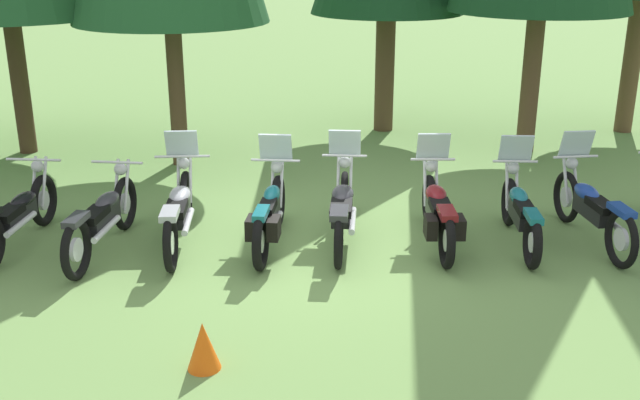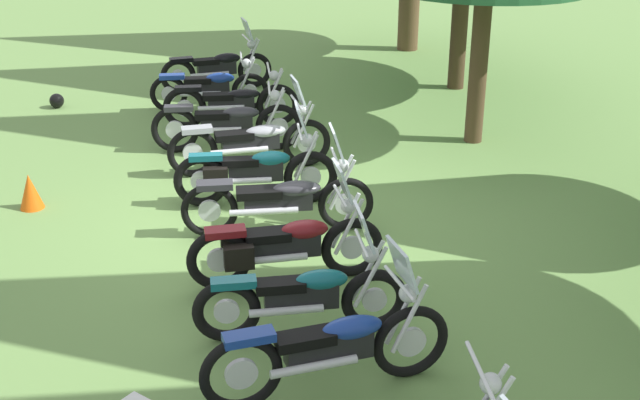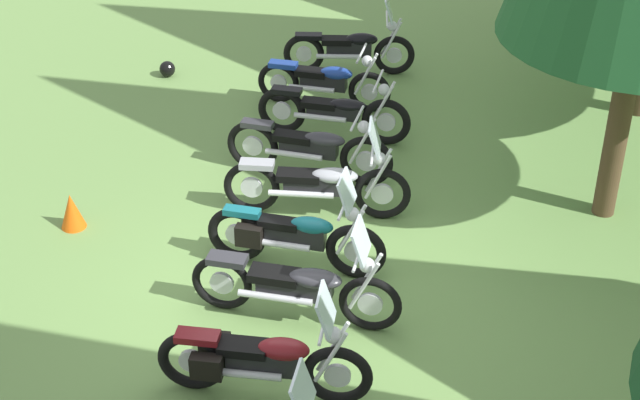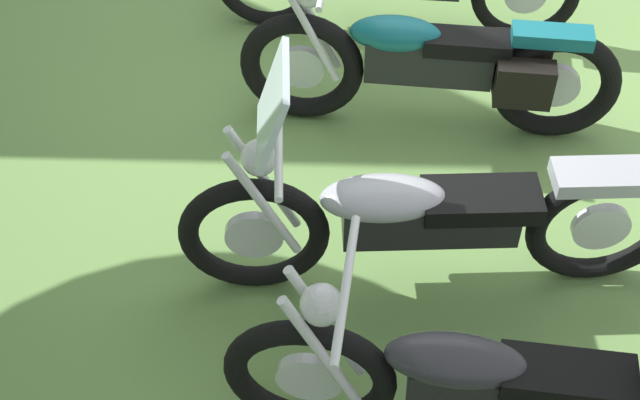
% 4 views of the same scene
% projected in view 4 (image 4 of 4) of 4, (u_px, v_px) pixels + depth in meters
% --- Properties ---
extents(ground_plane, '(80.00, 80.00, 0.00)m').
position_uv_depth(ground_plane, '(416.00, 69.00, 5.84)').
color(ground_plane, '#6B934C').
extents(motorcycle_3, '(0.79, 2.33, 1.02)m').
position_uv_depth(motorcycle_3, '(502.00, 387.00, 3.67)').
color(motorcycle_3, black).
rests_on(motorcycle_3, ground_plane).
extents(motorcycle_4, '(0.76, 2.43, 1.38)m').
position_uv_depth(motorcycle_4, '(423.00, 215.00, 4.30)').
color(motorcycle_4, black).
rests_on(motorcycle_4, ground_plane).
extents(motorcycle_5, '(0.77, 2.17, 1.37)m').
position_uv_depth(motorcycle_5, '(433.00, 62.00, 5.13)').
color(motorcycle_5, black).
rests_on(motorcycle_5, ground_plane).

